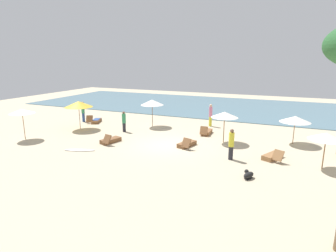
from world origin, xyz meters
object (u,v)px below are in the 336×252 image
object	(u,v)px
umbrella_4	(79,104)
dog	(248,175)
umbrella_3	(326,136)
person_0	(124,121)
umbrella_0	(22,111)
lounger_1	(187,144)
umbrella_2	(225,115)
lounger_4	(206,132)
lounger_3	(96,121)
surfboard	(80,150)
umbrella_5	(152,102)
person_2	(211,115)
person_1	(83,111)
lounger_2	(273,156)
person_3	(231,144)
umbrella_1	(295,119)
lounger_6	(110,140)

from	to	relation	value
umbrella_4	dog	size ratio (longest dim) A/B	3.09
umbrella_3	person_0	distance (m)	14.15
umbrella_0	dog	xyz separation A→B (m)	(15.94, -0.60, -1.89)
lounger_1	umbrella_2	bearing A→B (deg)	43.82
lounger_4	person_0	bearing A→B (deg)	-163.41
lounger_3	surfboard	size ratio (longest dim) A/B	0.85
umbrella_5	person_2	xyz separation A→B (m)	(4.60, 2.04, -1.09)
umbrella_3	person_1	world-z (taller)	umbrella_3
lounger_4	lounger_2	bearing A→B (deg)	-36.67
person_1	person_2	world-z (taller)	person_2
umbrella_5	lounger_1	xyz separation A→B (m)	(4.69, -4.25, -1.93)
umbrella_3	person_3	bearing A→B (deg)	-173.63
lounger_2	lounger_3	distance (m)	16.00
lounger_3	dog	bearing A→B (deg)	-25.91
surfboard	umbrella_3	bearing A→B (deg)	11.05
umbrella_3	umbrella_0	bearing A→B (deg)	-173.39
lounger_4	person_3	distance (m)	5.69
person_2	surfboard	size ratio (longest dim) A/B	0.95
lounger_3	dog	xyz separation A→B (m)	(14.62, -7.10, 0.01)
umbrella_1	person_1	world-z (taller)	umbrella_1
person_2	umbrella_3	bearing A→B (deg)	-41.34
umbrella_2	umbrella_5	size ratio (longest dim) A/B	0.94
lounger_6	person_2	distance (m)	9.20
umbrella_2	person_1	size ratio (longest dim) A/B	1.16
person_0	dog	distance (m)	11.74
lounger_4	person_3	xyz separation A→B (m)	(2.83, -4.88, 0.77)
lounger_1	lounger_4	world-z (taller)	lounger_4
umbrella_0	person_3	size ratio (longest dim) A/B	1.22
umbrella_4	lounger_4	bearing A→B (deg)	14.26
lounger_1	umbrella_1	bearing A→B (deg)	28.28
umbrella_0	dog	size ratio (longest dim) A/B	2.96
lounger_4	umbrella_2	bearing A→B (deg)	-43.60
lounger_2	lounger_4	xyz separation A→B (m)	(-5.10, 3.80, 0.00)
lounger_2	surfboard	size ratio (longest dim) A/B	0.86
umbrella_4	person_1	xyz separation A→B (m)	(-1.57, 2.31, -1.12)
umbrella_2	person_2	size ratio (longest dim) A/B	1.13
umbrella_5	lounger_2	xyz separation A→B (m)	(10.14, -4.49, -1.93)
lounger_4	person_2	size ratio (longest dim) A/B	0.86
person_0	person_2	size ratio (longest dim) A/B	0.86
umbrella_3	person_0	bearing A→B (deg)	169.92
person_3	lounger_2	bearing A→B (deg)	25.36
umbrella_4	person_3	bearing A→B (deg)	-10.05
umbrella_4	lounger_6	bearing A→B (deg)	-26.44
lounger_2	lounger_4	bearing A→B (deg)	143.33
lounger_6	person_1	world-z (taller)	person_1
person_1	person_2	size ratio (longest dim) A/B	0.98
person_0	dog	world-z (taller)	person_0
umbrella_3	lounger_6	bearing A→B (deg)	-177.76
umbrella_3	person_2	xyz separation A→B (m)	(-8.05, 7.08, -0.79)
umbrella_2	surfboard	xyz separation A→B (m)	(-8.07, -5.47, -1.94)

